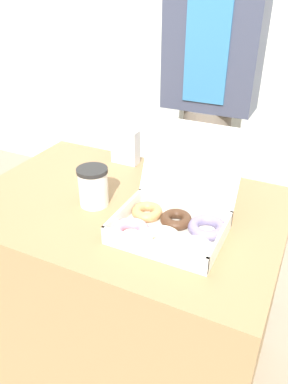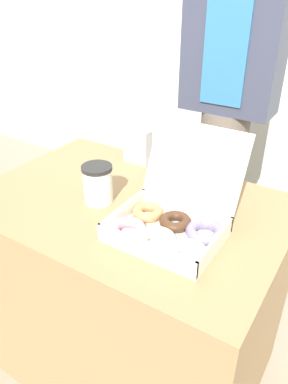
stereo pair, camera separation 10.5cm
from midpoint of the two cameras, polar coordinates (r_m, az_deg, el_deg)
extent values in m
plane|color=gray|center=(1.72, -4.25, -24.04)|extent=(14.00, 14.00, 0.00)
cube|color=#99754C|center=(1.43, -4.84, -14.92)|extent=(0.99, 0.67, 0.77)
cube|color=silver|center=(1.04, 0.91, -6.58)|extent=(0.29, 0.23, 0.01)
cube|color=silver|center=(1.08, -5.94, -3.42)|extent=(0.01, 0.23, 0.05)
cube|color=silver|center=(0.98, 8.50, -7.39)|extent=(0.01, 0.23, 0.05)
cube|color=silver|center=(0.94, -1.95, -8.81)|extent=(0.29, 0.01, 0.05)
cube|color=silver|center=(1.11, 3.34, -2.40)|extent=(0.29, 0.01, 0.05)
cube|color=silver|center=(1.09, 4.55, 4.61)|extent=(0.29, 0.10, 0.21)
torus|color=pink|center=(1.03, -5.04, -5.98)|extent=(0.15, 0.15, 0.03)
torus|color=#B27F4C|center=(1.10, -2.26, -3.11)|extent=(0.11, 0.11, 0.03)
torus|color=silver|center=(0.99, -0.40, -7.33)|extent=(0.15, 0.15, 0.03)
torus|color=#422819|center=(1.07, 2.12, -4.29)|extent=(0.13, 0.13, 0.03)
torus|color=white|center=(0.96, 4.59, -8.84)|extent=(0.14, 0.14, 0.03)
torus|color=slate|center=(1.04, 6.78, -5.51)|extent=(0.15, 0.15, 0.03)
cylinder|color=silver|center=(1.17, -10.27, 0.48)|extent=(0.09, 0.09, 0.11)
cylinder|color=black|center=(1.14, -10.55, 3.19)|extent=(0.10, 0.10, 0.01)
cube|color=silver|center=(1.43, -4.98, 6.85)|extent=(0.10, 0.05, 0.13)
cylinder|color=#665B51|center=(1.82, 6.95, -1.19)|extent=(0.21, 0.21, 0.91)
cube|color=#383D51|center=(1.58, 8.71, 22.66)|extent=(0.37, 0.17, 0.58)
cube|color=teal|center=(1.50, 7.41, 20.16)|extent=(0.17, 0.01, 0.37)
camera|label=1|loc=(0.05, -92.86, -1.64)|focal=35.00mm
camera|label=2|loc=(0.05, 87.14, 1.64)|focal=35.00mm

